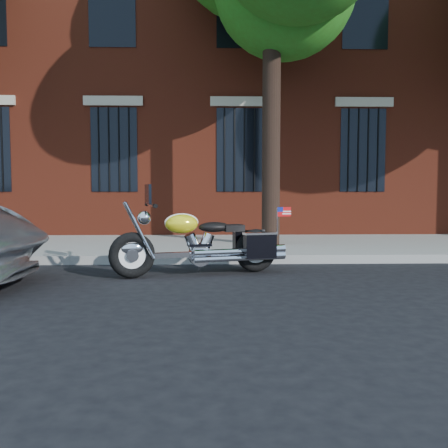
{
  "coord_description": "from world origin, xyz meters",
  "views": [
    {
      "loc": [
        -0.73,
        -7.02,
        1.27
      ],
      "look_at": [
        -0.5,
        0.8,
        0.72
      ],
      "focal_mm": 40.0,
      "sensor_mm": 36.0,
      "label": 1
    }
  ],
  "objects": [
    {
      "name": "building",
      "position": [
        0.0,
        10.06,
        6.0
      ],
      "size": [
        26.0,
        10.08,
        12.0
      ],
      "color": "maroon",
      "rests_on": "ground"
    },
    {
      "name": "ground",
      "position": [
        0.0,
        0.0,
        0.0
      ],
      "size": [
        120.0,
        120.0,
        0.0
      ],
      "primitive_type": "plane",
      "color": "black",
      "rests_on": "ground"
    },
    {
      "name": "curb",
      "position": [
        0.0,
        1.38,
        0.07
      ],
      "size": [
        40.0,
        0.16,
        0.15
      ],
      "primitive_type": "cube",
      "color": "gray",
      "rests_on": "ground"
    },
    {
      "name": "sidewalk",
      "position": [
        0.0,
        3.26,
        0.07
      ],
      "size": [
        40.0,
        3.6,
        0.15
      ],
      "primitive_type": "cube",
      "color": "gray",
      "rests_on": "ground"
    },
    {
      "name": "motorcycle",
      "position": [
        -0.79,
        0.27,
        0.45
      ],
      "size": [
        2.64,
        1.17,
        1.33
      ],
      "rotation": [
        0.0,
        0.0,
        0.27
      ],
      "color": "black",
      "rests_on": "ground"
    }
  ]
}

